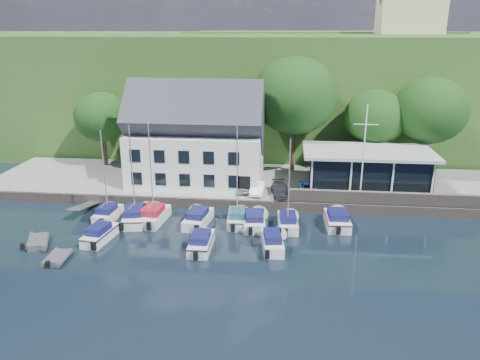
{
  "coord_description": "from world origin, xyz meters",
  "views": [
    {
      "loc": [
        2.71,
        -31.57,
        17.12
      ],
      "look_at": [
        -1.52,
        9.0,
        3.74
      ],
      "focal_mm": 35.0,
      "sensor_mm": 36.0,
      "label": 1
    }
  ],
  "objects_px": {
    "harbor_building": "(196,142)",
    "boat_r1_5": "(255,219)",
    "boat_r1_4": "(237,177)",
    "car_white": "(258,187)",
    "boat_r1_6": "(289,183)",
    "car_silver": "(240,185)",
    "boat_r1_1": "(132,174)",
    "dinghy_1": "(57,257)",
    "dinghy_0": "(38,241)",
    "club_pavilion": "(367,169)",
    "boat_r1_7": "(337,218)",
    "boat_r1_3": "(198,217)",
    "car_dgrey": "(280,190)",
    "car_blue": "(309,189)",
    "boat_r1_2": "(151,172)",
    "boat_r2_0": "(100,232)",
    "flagpole": "(364,154)",
    "boat_r2_3": "(272,240)",
    "boat_r1_0": "(104,176)",
    "boat_r2_2": "(201,241)"
  },
  "relations": [
    {
      "from": "boat_r1_0",
      "to": "boat_r1_4",
      "type": "height_order",
      "value": "boat_r1_4"
    },
    {
      "from": "club_pavilion",
      "to": "dinghy_0",
      "type": "relative_size",
      "value": 4.31
    },
    {
      "from": "car_blue",
      "to": "boat_r1_2",
      "type": "bearing_deg",
      "value": -158.38
    },
    {
      "from": "car_white",
      "to": "boat_r1_6",
      "type": "distance_m",
      "value": 7.27
    },
    {
      "from": "car_dgrey",
      "to": "boat_r1_0",
      "type": "height_order",
      "value": "boat_r1_0"
    },
    {
      "from": "dinghy_1",
      "to": "dinghy_0",
      "type": "bearing_deg",
      "value": 136.22
    },
    {
      "from": "boat_r1_3",
      "to": "boat_r2_0",
      "type": "height_order",
      "value": "boat_r1_3"
    },
    {
      "from": "boat_r1_1",
      "to": "boat_r2_2",
      "type": "relative_size",
      "value": 1.54
    },
    {
      "from": "car_silver",
      "to": "dinghy_1",
      "type": "height_order",
      "value": "car_silver"
    },
    {
      "from": "boat_r1_2",
      "to": "dinghy_1",
      "type": "height_order",
      "value": "boat_r1_2"
    },
    {
      "from": "boat_r2_0",
      "to": "boat_r2_3",
      "type": "distance_m",
      "value": 14.44
    },
    {
      "from": "car_white",
      "to": "boat_r1_6",
      "type": "xyz_separation_m",
      "value": [
        3.05,
        -6.08,
        2.58
      ]
    },
    {
      "from": "flagpole",
      "to": "boat_r1_2",
      "type": "height_order",
      "value": "flagpole"
    },
    {
      "from": "boat_r1_4",
      "to": "harbor_building",
      "type": "bearing_deg",
      "value": 116.94
    },
    {
      "from": "boat_r1_0",
      "to": "dinghy_0",
      "type": "distance_m",
      "value": 7.98
    },
    {
      "from": "car_dgrey",
      "to": "car_white",
      "type": "bearing_deg",
      "value": 158.87
    },
    {
      "from": "car_blue",
      "to": "flagpole",
      "type": "xyz_separation_m",
      "value": [
        4.92,
        -1.03,
        4.05
      ]
    },
    {
      "from": "flagpole",
      "to": "boat_r2_0",
      "type": "bearing_deg",
      "value": -157.27
    },
    {
      "from": "club_pavilion",
      "to": "boat_r1_5",
      "type": "distance_m",
      "value": 14.25
    },
    {
      "from": "boat_r2_3",
      "to": "dinghy_0",
      "type": "xyz_separation_m",
      "value": [
        -19.28,
        -1.4,
        -0.38
      ]
    },
    {
      "from": "car_silver",
      "to": "boat_r1_6",
      "type": "relative_size",
      "value": 0.42
    },
    {
      "from": "club_pavilion",
      "to": "car_blue",
      "type": "xyz_separation_m",
      "value": [
        -5.98,
        -2.63,
        -1.42
      ]
    },
    {
      "from": "harbor_building",
      "to": "boat_r1_5",
      "type": "height_order",
      "value": "harbor_building"
    },
    {
      "from": "boat_r1_5",
      "to": "boat_r1_1",
      "type": "bearing_deg",
      "value": 176.39
    },
    {
      "from": "car_blue",
      "to": "boat_r1_7",
      "type": "distance_m",
      "value": 5.96
    },
    {
      "from": "boat_r1_1",
      "to": "boat_r1_7",
      "type": "xyz_separation_m",
      "value": [
        18.42,
        0.88,
        -3.79
      ]
    },
    {
      "from": "flagpole",
      "to": "boat_r1_0",
      "type": "relative_size",
      "value": 1.11
    },
    {
      "from": "boat_r1_2",
      "to": "boat_r1_3",
      "type": "xyz_separation_m",
      "value": [
        4.17,
        -0.1,
        -4.06
      ]
    },
    {
      "from": "car_silver",
      "to": "boat_r1_6",
      "type": "xyz_separation_m",
      "value": [
        4.94,
        -6.59,
        2.59
      ]
    },
    {
      "from": "car_dgrey",
      "to": "dinghy_0",
      "type": "height_order",
      "value": "car_dgrey"
    },
    {
      "from": "boat_r2_3",
      "to": "dinghy_0",
      "type": "distance_m",
      "value": 19.33
    },
    {
      "from": "boat_r1_6",
      "to": "boat_r1_0",
      "type": "bearing_deg",
      "value": 175.15
    },
    {
      "from": "car_silver",
      "to": "boat_r1_1",
      "type": "relative_size",
      "value": 0.39
    },
    {
      "from": "car_silver",
      "to": "boat_r1_1",
      "type": "bearing_deg",
      "value": -162.78
    },
    {
      "from": "car_white",
      "to": "boat_r1_6",
      "type": "relative_size",
      "value": 0.45
    },
    {
      "from": "club_pavilion",
      "to": "boat_r1_4",
      "type": "xyz_separation_m",
      "value": [
        -12.61,
        -8.47,
        1.4
      ]
    },
    {
      "from": "car_blue",
      "to": "boat_r1_5",
      "type": "relative_size",
      "value": 0.6
    },
    {
      "from": "boat_r1_0",
      "to": "boat_r1_4",
      "type": "relative_size",
      "value": 0.95
    },
    {
      "from": "boat_r1_3",
      "to": "car_dgrey",
      "type": "bearing_deg",
      "value": 45.35
    },
    {
      "from": "car_dgrey",
      "to": "boat_r1_4",
      "type": "xyz_separation_m",
      "value": [
        -3.76,
        -5.26,
        2.88
      ]
    },
    {
      "from": "boat_r2_0",
      "to": "boat_r1_2",
      "type": "bearing_deg",
      "value": 60.44
    },
    {
      "from": "boat_r1_1",
      "to": "boat_r2_2",
      "type": "distance_m",
      "value": 9.41
    },
    {
      "from": "boat_r1_6",
      "to": "car_silver",
      "type": "bearing_deg",
      "value": 122.7
    },
    {
      "from": "flagpole",
      "to": "boat_r1_3",
      "type": "relative_size",
      "value": 1.51
    },
    {
      "from": "boat_r1_3",
      "to": "dinghy_0",
      "type": "height_order",
      "value": "boat_r1_3"
    },
    {
      "from": "club_pavilion",
      "to": "car_white",
      "type": "distance_m",
      "value": 11.5
    },
    {
      "from": "boat_r1_6",
      "to": "boat_r1_4",
      "type": "bearing_deg",
      "value": 171.9
    },
    {
      "from": "club_pavilion",
      "to": "dinghy_1",
      "type": "height_order",
      "value": "club_pavilion"
    },
    {
      "from": "boat_r1_5",
      "to": "boat_r1_7",
      "type": "xyz_separation_m",
      "value": [
        7.4,
        0.73,
        0.07
      ]
    },
    {
      "from": "car_white",
      "to": "car_blue",
      "type": "bearing_deg",
      "value": 5.99
    }
  ]
}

